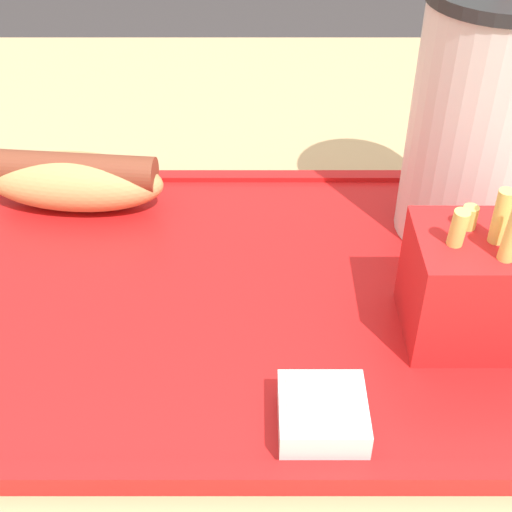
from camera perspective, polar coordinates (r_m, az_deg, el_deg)
The scene contains 5 objects.
food_tray at distance 0.47m, azimuth 0.00°, elevation -3.29°, with size 0.43×0.29×0.01m.
soda_cup at distance 0.50m, azimuth 17.19°, elevation 10.37°, with size 0.09×0.09×0.21m.
hot_dog_far at distance 0.56m, azimuth -14.53°, elevation 5.96°, with size 0.14×0.07×0.04m.
fries_carton at distance 0.44m, azimuth 17.16°, elevation -2.14°, with size 0.08×0.06×0.11m.
sauce_cup_mayo at distance 0.39m, azimuth 5.19°, elevation -12.51°, with size 0.05×0.05×0.02m.
Camera 1 is at (0.02, -0.38, 1.06)m, focal length 50.00 mm.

